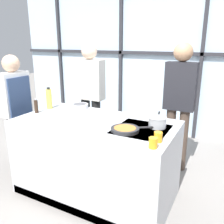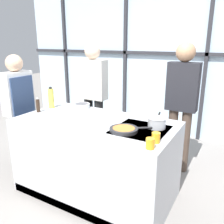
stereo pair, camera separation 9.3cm
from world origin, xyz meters
name	(u,v)px [view 2 (the right image)]	position (x,y,z in m)	size (l,w,h in m)	color
ground_plane	(96,191)	(0.00, 0.00, 0.00)	(18.00, 18.00, 0.00)	gray
back_window_wall	(163,61)	(0.00, 2.32, 1.40)	(6.40, 0.10, 2.80)	silver
demo_island	(96,158)	(0.00, 0.00, 0.45)	(1.78, 0.93, 0.90)	#B7BABF
chef	(19,106)	(-1.25, 0.03, 0.90)	(0.22, 0.41, 1.59)	black
spectator_far_left	(93,91)	(-0.70, 1.02, 0.98)	(0.44, 0.24, 1.72)	black
spectator_center_left	(182,100)	(0.70, 1.02, 1.02)	(0.40, 0.24, 1.74)	#47382D
frying_pan	(125,129)	(0.43, -0.12, 0.92)	(0.44, 0.36, 0.04)	#232326
saucepan	(157,122)	(0.67, 0.13, 0.96)	(0.19, 0.34, 0.11)	silver
white_plate	(49,122)	(-0.38, -0.31, 0.91)	(0.23, 0.23, 0.01)	white
mixing_bowl	(82,106)	(-0.44, 0.35, 0.94)	(0.22, 0.22, 0.06)	silver
oil_bottle	(51,98)	(-0.79, 0.16, 1.04)	(0.07, 0.07, 0.28)	#E0CC4C
pepper_grinder	(38,105)	(-0.80, -0.06, 0.99)	(0.05, 0.05, 0.18)	#332319
juice_glass_near	(150,143)	(0.79, -0.37, 0.95)	(0.07, 0.07, 0.09)	orange
juice_glass_far	(156,138)	(0.79, -0.23, 0.95)	(0.07, 0.07, 0.09)	orange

